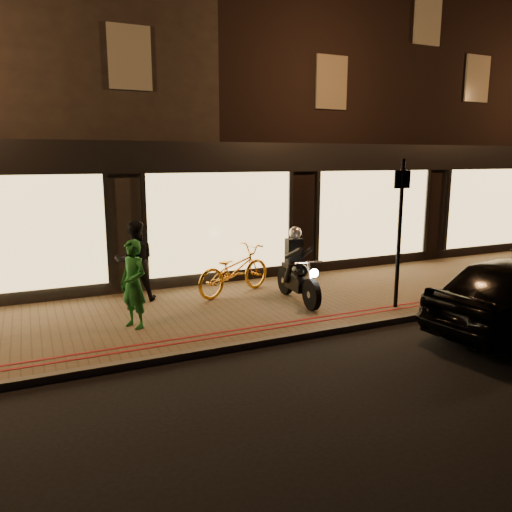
# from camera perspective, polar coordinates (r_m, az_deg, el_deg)

# --- Properties ---
(ground) EXTENTS (90.00, 90.00, 0.00)m
(ground) POSITION_cam_1_polar(r_m,az_deg,el_deg) (8.89, 5.37, -9.53)
(ground) COLOR black
(ground) RESTS_ON ground
(sidewalk) EXTENTS (50.00, 4.00, 0.12)m
(sidewalk) POSITION_cam_1_polar(r_m,az_deg,el_deg) (10.55, -0.08, -5.79)
(sidewalk) COLOR brown
(sidewalk) RESTS_ON ground
(kerb_stone) EXTENTS (50.00, 0.14, 0.12)m
(kerb_stone) POSITION_cam_1_polar(r_m,az_deg,el_deg) (8.91, 5.22, -9.07)
(kerb_stone) COLOR #59544C
(kerb_stone) RESTS_ON ground
(red_kerb_lines) EXTENTS (50.00, 0.26, 0.01)m
(red_kerb_lines) POSITION_cam_1_polar(r_m,az_deg,el_deg) (9.30, 3.68, -7.76)
(red_kerb_lines) COLOR maroon
(red_kerb_lines) RESTS_ON sidewalk
(building_row) EXTENTS (48.00, 10.11, 8.50)m
(building_row) POSITION_cam_1_polar(r_m,az_deg,el_deg) (16.75, -10.44, 14.76)
(building_row) COLOR black
(building_row) RESTS_ON ground
(motorcycle) EXTENTS (0.60, 1.94, 1.59)m
(motorcycle) POSITION_cam_1_polar(r_m,az_deg,el_deg) (10.63, 4.73, -1.94)
(motorcycle) COLOR black
(motorcycle) RESTS_ON sidewalk
(sign_post) EXTENTS (0.35, 0.09, 3.00)m
(sign_post) POSITION_cam_1_polar(r_m,az_deg,el_deg) (10.38, 16.11, 3.31)
(sign_post) COLOR black
(sign_post) RESTS_ON sidewalk
(bicycle_gold) EXTENTS (2.18, 1.41, 1.08)m
(bicycle_gold) POSITION_cam_1_polar(r_m,az_deg,el_deg) (11.19, -2.53, -1.63)
(bicycle_gold) COLOR gold
(bicycle_gold) RESTS_ON sidewalk
(person_green) EXTENTS (0.62, 0.70, 1.60)m
(person_green) POSITION_cam_1_polar(r_m,az_deg,el_deg) (9.17, -13.82, -3.13)
(person_green) COLOR #1C6B29
(person_green) RESTS_ON sidewalk
(person_dark) EXTENTS (0.93, 0.78, 1.73)m
(person_dark) POSITION_cam_1_polar(r_m,az_deg,el_deg) (10.89, -13.66, -0.56)
(person_dark) COLOR black
(person_dark) RESTS_ON sidewalk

